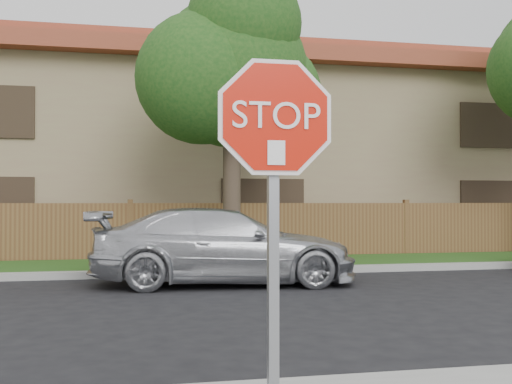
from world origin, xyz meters
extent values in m
cube|color=gray|center=(0.00, 8.15, 0.07)|extent=(70.00, 0.30, 0.15)
cube|color=#1E4714|center=(0.00, 9.80, 0.06)|extent=(70.00, 3.00, 0.12)
cube|color=brown|center=(0.00, 11.40, 0.80)|extent=(70.00, 0.12, 1.60)
cube|color=#927A5B|center=(0.00, 17.00, 3.00)|extent=(34.00, 8.00, 6.00)
cube|color=brown|center=(0.00, 17.00, 6.25)|extent=(35.20, 9.20, 0.50)
cube|color=brown|center=(0.00, 17.00, 6.85)|extent=(33.00, 5.50, 0.70)
cylinder|color=#382B21|center=(2.50, 9.70, 1.96)|extent=(0.44, 0.44, 3.92)
sphere|color=#164314|center=(2.50, 9.70, 4.90)|extent=(3.80, 3.80, 3.80)
sphere|color=#164314|center=(3.40, 10.00, 4.34)|extent=(3.00, 3.00, 3.00)
sphere|color=#164314|center=(1.70, 9.30, 4.62)|extent=(3.20, 3.20, 3.20)
sphere|color=#164314|center=(2.70, 9.10, 5.95)|extent=(2.80, 2.80, 2.80)
cube|color=gray|center=(0.97, -1.44, 1.25)|extent=(0.06, 0.06, 2.30)
cylinder|color=white|center=(0.97, -1.50, 2.15)|extent=(1.01, 0.02, 1.01)
cylinder|color=red|center=(0.97, -1.51, 2.15)|extent=(0.93, 0.02, 0.93)
cube|color=white|center=(0.97, -1.53, 1.93)|extent=(0.11, 0.00, 0.15)
imported|color=#B2B5BA|center=(1.86, 6.68, 0.76)|extent=(5.34, 2.48, 1.51)
camera|label=1|loc=(0.12, -5.07, 1.63)|focal=42.00mm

